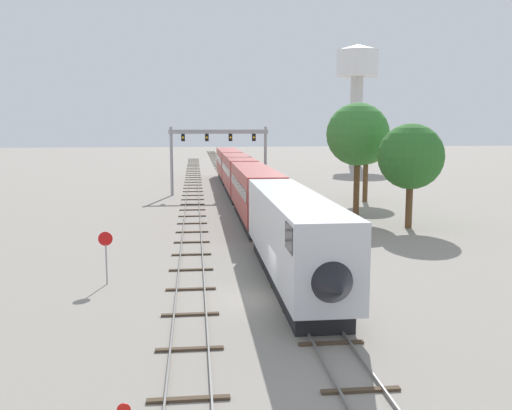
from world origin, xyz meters
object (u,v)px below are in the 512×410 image
at_px(trackside_tree_mid, 366,142).
at_px(trackside_tree_right, 358,135).
at_px(stop_sign, 106,250).
at_px(signal_gantry, 219,145).
at_px(passenger_train, 245,182).
at_px(trackside_tree_left, 411,157).
at_px(water_tower, 357,73).

distance_m(trackside_tree_mid, trackside_tree_right, 10.85).
xyz_separation_m(stop_sign, trackside_tree_right, (19.81, 20.89, 5.76)).
bearing_deg(trackside_tree_mid, trackside_tree_right, -111.42).
bearing_deg(signal_gantry, trackside_tree_mid, -26.78).
xyz_separation_m(signal_gantry, stop_sign, (-7.75, -39.03, -4.22)).
xyz_separation_m(trackside_tree_mid, trackside_tree_right, (-3.94, -10.06, 0.98)).
relative_size(passenger_train, trackside_tree_mid, 8.34).
distance_m(trackside_tree_left, trackside_tree_right, 7.12).
height_order(trackside_tree_left, trackside_tree_right, trackside_tree_right).
distance_m(passenger_train, trackside_tree_right, 13.29).
bearing_deg(stop_sign, trackside_tree_right, 46.52).
bearing_deg(passenger_train, water_tower, 63.69).
bearing_deg(trackside_tree_mid, water_tower, 75.05).
relative_size(passenger_train, trackside_tree_left, 8.86).
height_order(passenger_train, trackside_tree_right, trackside_tree_right).
distance_m(passenger_train, trackside_tree_mid, 14.58).
bearing_deg(water_tower, signal_gantry, -123.26).
bearing_deg(water_tower, passenger_train, -116.31).
bearing_deg(water_tower, trackside_tree_right, -105.99).
distance_m(passenger_train, water_tower, 66.17).
relative_size(signal_gantry, stop_sign, 4.20).
height_order(signal_gantry, water_tower, water_tower).
bearing_deg(signal_gantry, trackside_tree_left, -59.07).
xyz_separation_m(water_tower, stop_sign, (-38.40, -85.77, -17.24)).
bearing_deg(water_tower, stop_sign, -114.12).
relative_size(passenger_train, water_tower, 3.08).
height_order(signal_gantry, stop_sign, signal_gantry).
bearing_deg(trackside_tree_right, trackside_tree_mid, 68.58).
relative_size(signal_gantry, trackside_tree_left, 1.40).
bearing_deg(trackside_tree_mid, passenger_train, -169.19).
height_order(trackside_tree_left, trackside_tree_mid, trackside_tree_mid).
height_order(passenger_train, water_tower, water_tower).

